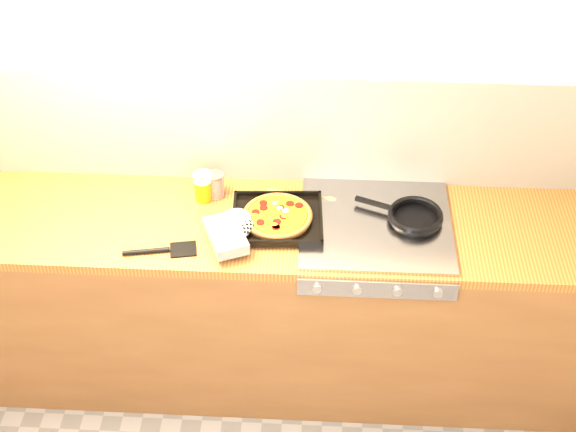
# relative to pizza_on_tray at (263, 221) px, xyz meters

# --- Properties ---
(room_shell) EXTENTS (3.20, 3.20, 3.20)m
(room_shell) POSITION_rel_pizza_on_tray_xyz_m (-0.00, 0.33, 0.21)
(room_shell) COLOR white
(room_shell) RESTS_ON ground
(counter_run) EXTENTS (3.20, 0.62, 0.90)m
(counter_run) POSITION_rel_pizza_on_tray_xyz_m (-0.00, 0.04, -0.49)
(counter_run) COLOR brown
(counter_run) RESTS_ON ground
(stovetop) EXTENTS (0.60, 0.56, 0.02)m
(stovetop) POSITION_rel_pizza_on_tray_xyz_m (0.45, 0.04, -0.04)
(stovetop) COLOR #9C9CA1
(stovetop) RESTS_ON counter_run
(pizza_on_tray) EXTENTS (0.48, 0.43, 0.06)m
(pizza_on_tray) POSITION_rel_pizza_on_tray_xyz_m (0.00, 0.00, 0.00)
(pizza_on_tray) COLOR black
(pizza_on_tray) RESTS_ON stovetop
(frying_pan) EXTENTS (0.38, 0.29, 0.04)m
(frying_pan) POSITION_rel_pizza_on_tray_xyz_m (0.60, 0.07, -0.01)
(frying_pan) COLOR black
(frying_pan) RESTS_ON stovetop
(tomato_can) EXTENTS (0.10, 0.10, 0.11)m
(tomato_can) POSITION_rel_pizza_on_tray_xyz_m (-0.22, 0.20, 0.01)
(tomato_can) COLOR maroon
(tomato_can) RESTS_ON counter_run
(juice_glass) EXTENTS (0.10, 0.10, 0.13)m
(juice_glass) POSITION_rel_pizza_on_tray_xyz_m (-0.26, 0.17, 0.03)
(juice_glass) COLOR orange
(juice_glass) RESTS_ON counter_run
(wooden_spoon) EXTENTS (0.30, 0.08, 0.02)m
(wooden_spoon) POSITION_rel_pizza_on_tray_xyz_m (0.18, 0.20, -0.03)
(wooden_spoon) COLOR #A67346
(wooden_spoon) RESTS_ON counter_run
(black_spatula) EXTENTS (0.29, 0.10, 0.02)m
(black_spatula) POSITION_rel_pizza_on_tray_xyz_m (-0.38, -0.16, -0.03)
(black_spatula) COLOR black
(black_spatula) RESTS_ON counter_run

